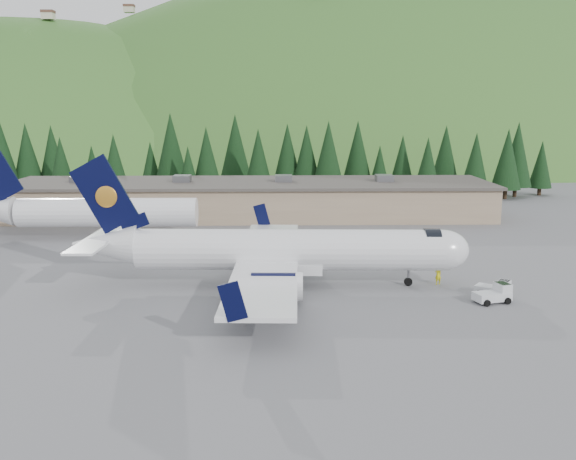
# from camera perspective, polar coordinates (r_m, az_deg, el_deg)

# --- Properties ---
(ground) EXTENTS (600.00, 600.00, 0.00)m
(ground) POSITION_cam_1_polar(r_m,az_deg,el_deg) (58.94, 0.12, -4.93)
(ground) COLOR slate
(airliner) EXTENTS (36.07, 33.79, 11.99)m
(airliner) POSITION_cam_1_polar(r_m,az_deg,el_deg) (58.17, -0.92, -1.90)
(airliner) COLOR white
(airliner) RESTS_ON ground
(second_airliner) EXTENTS (27.50, 11.00, 10.05)m
(second_airliner) POSITION_cam_1_polar(r_m,az_deg,el_deg) (83.13, -17.69, 1.57)
(second_airliner) COLOR white
(second_airliner) RESTS_ON ground
(baggage_tug_a) EXTENTS (3.30, 2.47, 1.60)m
(baggage_tug_a) POSITION_cam_1_polar(r_m,az_deg,el_deg) (56.49, 17.92, -5.43)
(baggage_tug_a) COLOR silver
(baggage_tug_a) RESTS_ON ground
(baggage_tug_b) EXTENTS (3.09, 2.78, 1.49)m
(baggage_tug_b) POSITION_cam_1_polar(r_m,az_deg,el_deg) (58.21, 17.96, -5.00)
(baggage_tug_b) COLOR silver
(baggage_tug_b) RESTS_ON ground
(terminal_building) EXTENTS (71.00, 17.00, 6.10)m
(terminal_building) POSITION_cam_1_polar(r_m,az_deg,el_deg) (95.70, -3.40, 2.82)
(terminal_building) COLOR #8F775F
(terminal_building) RESTS_ON ground
(ramp_worker) EXTENTS (0.78, 0.66, 1.83)m
(ramp_worker) POSITION_cam_1_polar(r_m,az_deg,el_deg) (60.59, 13.20, -3.89)
(ramp_worker) COLOR yellow
(ramp_worker) RESTS_ON ground
(tree_line) EXTENTS (111.60, 18.98, 13.63)m
(tree_line) POSITION_cam_1_polar(r_m,az_deg,el_deg) (117.51, -3.83, 6.58)
(tree_line) COLOR black
(tree_line) RESTS_ON ground
(hills) EXTENTS (614.00, 330.00, 300.00)m
(hills) POSITION_cam_1_polar(r_m,az_deg,el_deg) (287.22, 9.99, -9.36)
(hills) COLOR #21531A
(hills) RESTS_ON ground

